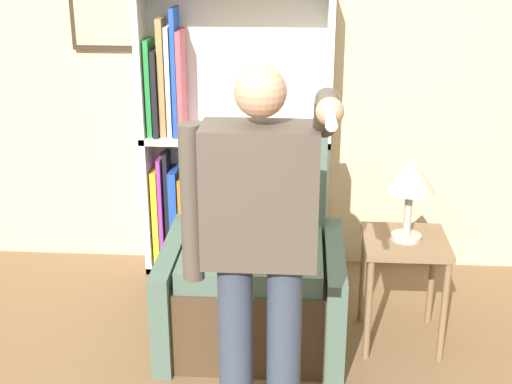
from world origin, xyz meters
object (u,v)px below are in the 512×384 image
object	(u,v)px
bookcase	(213,145)
person_standing	(259,242)
side_table	(404,257)
armchair	(254,275)
table_lamp	(411,179)

from	to	relation	value
bookcase	person_standing	world-z (taller)	bookcase
bookcase	side_table	bearing A→B (deg)	-36.57
side_table	bookcase	bearing A→B (deg)	143.43
bookcase	armchair	size ratio (longest dim) A/B	1.59
bookcase	table_lamp	distance (m)	1.43
table_lamp	armchair	bearing A→B (deg)	178.39
armchair	table_lamp	distance (m)	1.02
armchair	person_standing	world-z (taller)	person_standing
person_standing	armchair	bearing A→B (deg)	95.47
armchair	side_table	xyz separation A→B (m)	(0.82, -0.02, 0.15)
person_standing	table_lamp	world-z (taller)	person_standing
side_table	person_standing	bearing A→B (deg)	-129.36
bookcase	person_standing	size ratio (longest dim) A/B	1.07
armchair	table_lamp	world-z (taller)	armchair
person_standing	bookcase	bearing A→B (deg)	103.27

